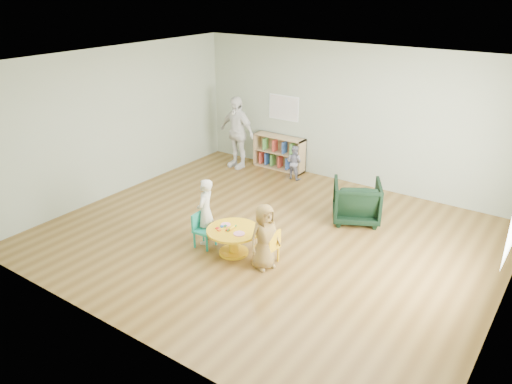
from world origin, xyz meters
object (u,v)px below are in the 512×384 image
activity_table (233,237)px  child_right (264,237)px  child_left (205,212)px  kid_chair_left (203,229)px  toddler (294,162)px  adult_caretaker (237,132)px  armchair (357,201)px  kid_chair_right (270,246)px  bookshelf (279,152)px

activity_table → child_right: (0.61, -0.06, 0.22)m
child_left → kid_chair_left: bearing=-1.5°
child_left → toddler: bearing=168.2°
toddler → adult_caretaker: (-1.43, -0.09, 0.44)m
child_right → child_left: bearing=106.4°
child_right → toddler: (-1.47, 3.29, -0.14)m
armchair → child_right: child_right is taller
kid_chair_left → adult_caretaker: 3.70m
kid_chair_left → child_left: bearing=-169.1°
kid_chair_right → armchair: (0.44, 2.06, 0.08)m
kid_chair_right → child_right: bearing=179.8°
child_right → adult_caretaker: (-2.90, 3.20, 0.30)m
child_left → child_right: bearing=68.4°
armchair → kid_chair_left: bearing=26.4°
armchair → child_left: size_ratio=0.75×
activity_table → kid_chair_left: 0.55m
kid_chair_left → child_right: (1.16, 0.02, 0.20)m
toddler → activity_table: bearing=106.9°
kid_chair_right → adult_caretaker: 4.25m
kid_chair_left → kid_chair_right: (1.16, 0.16, -0.01)m
activity_table → toddler: bearing=104.8°
child_right → kid_chair_left: bearing=112.4°
activity_table → armchair: (1.06, 2.14, 0.08)m
kid_chair_right → child_right: child_right is taller
kid_chair_left → child_left: 0.27m
child_left → adult_caretaker: (-1.71, 3.10, 0.26)m
child_left → adult_caretaker: adult_caretaker is taller
activity_table → kid_chair_left: bearing=-171.0°
armchair → toddler: 2.20m
toddler → adult_caretaker: 1.50m
kid_chair_left → toddler: 3.33m
bookshelf → child_left: child_left is taller
kid_chair_left → armchair: size_ratio=0.70×
kid_chair_left → armchair: bearing=139.8°
activity_table → kid_chair_right: size_ratio=1.52×
child_right → kid_chair_right: bearing=18.8°
kid_chair_left → child_left: size_ratio=0.52×
toddler → armchair: bearing=152.4°
child_left → child_right: child_left is taller
kid_chair_right → bookshelf: bearing=32.7°
kid_chair_left → toddler: bearing=-179.1°
activity_table → kid_chair_left: kid_chair_left is taller
kid_chair_right → armchair: bearing=-9.8°
bookshelf → child_left: bearing=-76.1°
armchair → toddler: size_ratio=1.10×
kid_chair_left → bookshelf: (-0.91, 3.68, 0.07)m
kid_chair_right → toddler: (-1.47, 3.15, 0.08)m
kid_chair_right → kid_chair_left: bearing=100.0°
kid_chair_left → toddler: size_ratio=0.77×
toddler → kid_chair_left: bearing=97.5°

